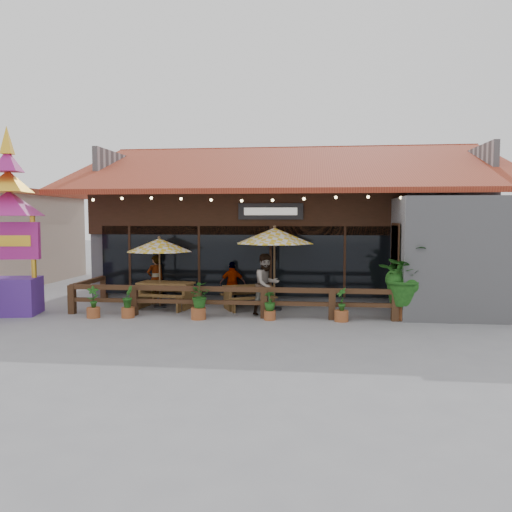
# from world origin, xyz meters

# --- Properties ---
(ground) EXTENTS (100.00, 100.00, 0.00)m
(ground) POSITION_xyz_m (0.00, 0.00, 0.00)
(ground) COLOR gray
(ground) RESTS_ON ground
(restaurant_building) EXTENTS (15.50, 14.73, 6.09)m
(restaurant_building) POSITION_xyz_m (0.26, 6.61, 2.21)
(restaurant_building) COLOR #9D9DA1
(restaurant_building) RESTS_ON ground
(patio_railing) EXTENTS (10.00, 2.60, 0.92)m
(patio_railing) POSITION_xyz_m (-2.25, -0.27, 0.61)
(patio_railing) COLOR #4D2E1B
(patio_railing) RESTS_ON ground
(umbrella_left) EXTENTS (2.34, 2.34, 2.38)m
(umbrella_left) POSITION_xyz_m (-4.12, 0.90, 2.07)
(umbrella_left) COLOR brown
(umbrella_left) RESTS_ON ground
(umbrella_right) EXTENTS (3.08, 3.08, 2.75)m
(umbrella_right) POSITION_xyz_m (-0.30, 0.86, 2.40)
(umbrella_right) COLOR brown
(umbrella_right) RESTS_ON ground
(picnic_table_left) EXTENTS (2.00, 1.79, 0.86)m
(picnic_table_left) POSITION_xyz_m (-3.89, 0.83, 0.58)
(picnic_table_left) COLOR brown
(picnic_table_left) RESTS_ON ground
(picnic_table_right) EXTENTS (2.00, 1.89, 0.76)m
(picnic_table_right) POSITION_xyz_m (-1.17, 0.97, 0.51)
(picnic_table_right) COLOR brown
(picnic_table_right) RESTS_ON ground
(thai_sign_tower) EXTENTS (2.68, 2.68, 6.18)m
(thai_sign_tower) POSITION_xyz_m (-8.26, -0.82, 3.27)
(thai_sign_tower) COLOR #522792
(thai_sign_tower) RESTS_ON ground
(tropical_plant) EXTENTS (2.08, 2.06, 2.17)m
(tropical_plant) POSITION_xyz_m (3.59, -0.26, 1.24)
(tropical_plant) COLOR brown
(tropical_plant) RESTS_ON ground
(diner_a) EXTENTS (0.73, 0.73, 1.71)m
(diner_a) POSITION_xyz_m (-4.48, 1.56, 0.85)
(diner_a) COLOR #341C10
(diner_a) RESTS_ON ground
(diner_b) EXTENTS (1.16, 1.15, 1.89)m
(diner_b) POSITION_xyz_m (-0.48, 0.03, 0.94)
(diner_b) COLOR #341C10
(diner_b) RESTS_ON ground
(diner_c) EXTENTS (0.90, 0.42, 1.50)m
(diner_c) POSITION_xyz_m (-1.77, 1.50, 0.75)
(diner_c) COLOR #341C10
(diner_c) RESTS_ON ground
(planter_a) EXTENTS (0.41, 0.39, 0.96)m
(planter_a) POSITION_xyz_m (-5.57, -1.03, 0.40)
(planter_a) COLOR brown
(planter_a) RESTS_ON ground
(planter_b) EXTENTS (0.39, 0.39, 0.95)m
(planter_b) POSITION_xyz_m (-4.55, -0.90, 0.43)
(planter_b) COLOR brown
(planter_b) RESTS_ON ground
(planter_c) EXTENTS (0.85, 0.83, 1.06)m
(planter_c) POSITION_xyz_m (-2.40, -0.90, 0.60)
(planter_c) COLOR brown
(planter_c) RESTS_ON ground
(planter_d) EXTENTS (0.41, 0.41, 0.84)m
(planter_d) POSITION_xyz_m (-0.31, -0.76, 0.41)
(planter_d) COLOR brown
(planter_d) RESTS_ON ground
(planter_e) EXTENTS (0.40, 0.41, 0.98)m
(planter_e) POSITION_xyz_m (1.76, -0.74, 0.41)
(planter_e) COLOR brown
(planter_e) RESTS_ON ground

